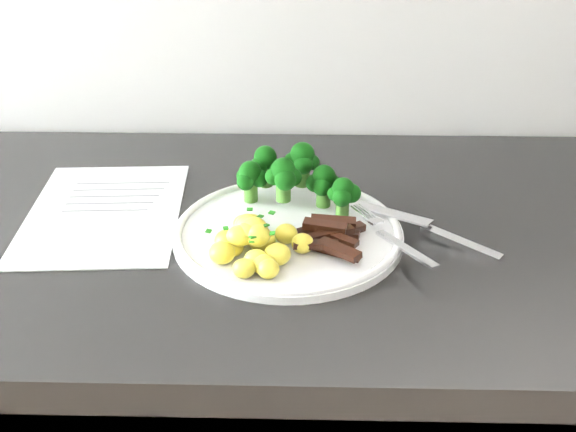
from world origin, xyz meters
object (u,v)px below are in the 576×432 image
(potatoes, at_px, (254,240))
(knife, at_px, (439,235))
(plate, at_px, (288,232))
(beef_strips, at_px, (331,235))
(recipe_paper, at_px, (105,212))
(fork, at_px, (394,239))
(broccoli, at_px, (295,175))

(potatoes, height_order, knife, potatoes)
(plate, relative_size, beef_strips, 2.79)
(recipe_paper, xyz_separation_m, plate, (0.24, -0.06, 0.01))
(potatoes, relative_size, fork, 0.83)
(recipe_paper, height_order, potatoes, potatoes)
(knife, bearing_deg, fork, -154.67)
(beef_strips, xyz_separation_m, knife, (0.13, 0.02, -0.01))
(plate, relative_size, knife, 1.54)
(beef_strips, height_order, knife, beef_strips)
(broccoli, xyz_separation_m, potatoes, (-0.05, -0.13, -0.02))
(potatoes, bearing_deg, plate, 55.15)
(recipe_paper, xyz_separation_m, knife, (0.42, -0.06, 0.01))
(beef_strips, bearing_deg, broccoli, 113.54)
(potatoes, relative_size, knife, 0.68)
(recipe_paper, relative_size, broccoli, 1.80)
(recipe_paper, height_order, beef_strips, beef_strips)
(beef_strips, distance_m, knife, 0.13)
(broccoli, height_order, knife, broccoli)
(fork, xyz_separation_m, knife, (0.06, 0.03, -0.01))
(broccoli, distance_m, knife, 0.20)
(fork, height_order, knife, fork)
(plate, xyz_separation_m, knife, (0.18, -0.00, 0.00))
(potatoes, xyz_separation_m, beef_strips, (0.09, 0.03, -0.01))
(recipe_paper, height_order, knife, knife)
(recipe_paper, xyz_separation_m, broccoli, (0.25, 0.02, 0.05))
(broccoli, xyz_separation_m, knife, (0.18, -0.08, -0.04))
(broccoli, bearing_deg, beef_strips, -66.46)
(plate, xyz_separation_m, beef_strips, (0.05, -0.03, 0.01))
(potatoes, height_order, fork, potatoes)
(knife, bearing_deg, beef_strips, -169.84)
(plate, xyz_separation_m, broccoli, (0.01, 0.07, 0.04))
(beef_strips, distance_m, fork, 0.07)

